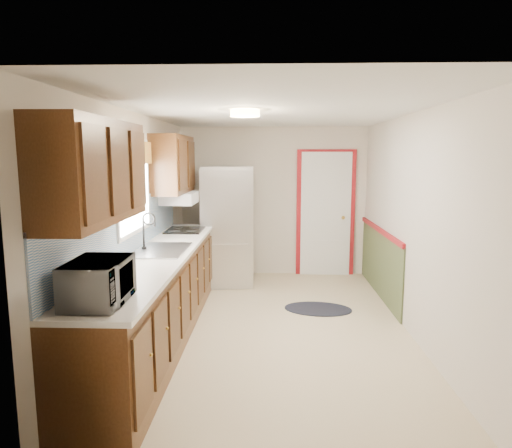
{
  "coord_description": "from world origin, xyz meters",
  "views": [
    {
      "loc": [
        -0.03,
        -4.91,
        1.94
      ],
      "look_at": [
        -0.21,
        0.34,
        1.15
      ],
      "focal_mm": 32.0,
      "sensor_mm": 36.0,
      "label": 1
    }
  ],
  "objects": [
    {
      "name": "room_shell",
      "position": [
        0.0,
        0.0,
        1.2
      ],
      "size": [
        3.2,
        5.2,
        2.52
      ],
      "color": "#C4B18A",
      "rests_on": "ground"
    },
    {
      "name": "kitchen_run",
      "position": [
        -1.24,
        -0.29,
        0.81
      ],
      "size": [
        0.63,
        4.0,
        2.2
      ],
      "color": "#3B1F0D",
      "rests_on": "ground"
    },
    {
      "name": "back_wall_trim",
      "position": [
        0.99,
        2.21,
        0.89
      ],
      "size": [
        1.12,
        2.3,
        2.08
      ],
      "color": "maroon",
      "rests_on": "ground"
    },
    {
      "name": "ceiling_fixture",
      "position": [
        -0.3,
        -0.2,
        2.36
      ],
      "size": [
        0.3,
        0.3,
        0.06
      ],
      "primitive_type": "cylinder",
      "color": "#FFD88C",
      "rests_on": "room_shell"
    },
    {
      "name": "microwave",
      "position": [
        -1.2,
        -1.95,
        1.12
      ],
      "size": [
        0.31,
        0.55,
        0.37
      ],
      "primitive_type": "imported",
      "rotation": [
        0.0,
        0.0,
        1.59
      ],
      "color": "white",
      "rests_on": "kitchen_run"
    },
    {
      "name": "refrigerator",
      "position": [
        -0.7,
        1.86,
        0.89
      ],
      "size": [
        0.83,
        0.79,
        1.79
      ],
      "rotation": [
        0.0,
        0.0,
        0.13
      ],
      "color": "#B7B7BC",
      "rests_on": "ground"
    },
    {
      "name": "rug",
      "position": [
        0.57,
        0.7,
        0.01
      ],
      "size": [
        0.92,
        0.66,
        0.01
      ],
      "primitive_type": "ellipsoid",
      "rotation": [
        0.0,
        0.0,
        -0.14
      ],
      "color": "black",
      "rests_on": "ground"
    },
    {
      "name": "cooktop",
      "position": [
        -1.19,
        1.09,
        0.95
      ],
      "size": [
        0.47,
        0.57,
        0.02
      ],
      "primitive_type": "cube",
      "color": "black",
      "rests_on": "kitchen_run"
    }
  ]
}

